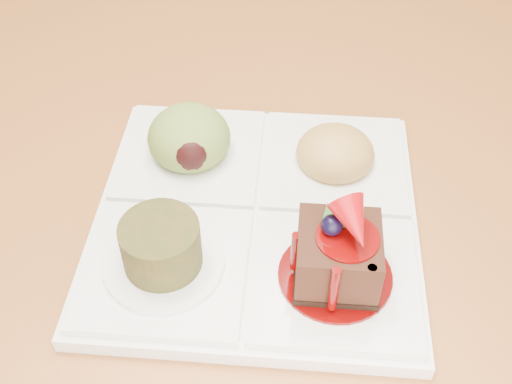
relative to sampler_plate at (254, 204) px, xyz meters
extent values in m
plane|color=brown|center=(-0.02, 0.68, -0.77)|extent=(6.00, 6.00, 0.00)
cylinder|color=black|center=(0.51, 0.71, -0.56)|extent=(0.04, 0.04, 0.42)
cylinder|color=black|center=(0.64, 1.03, -0.56)|extent=(0.04, 0.04, 0.42)
cube|color=white|center=(0.00, 0.00, -0.01)|extent=(0.28, 0.28, 0.01)
cube|color=white|center=(0.04, -0.07, 0.00)|extent=(0.13, 0.13, 0.01)
cube|color=white|center=(-0.07, -0.05, 0.00)|extent=(0.13, 0.13, 0.01)
cube|color=white|center=(-0.04, 0.07, 0.00)|extent=(0.13, 0.13, 0.01)
cube|color=white|center=(0.07, 0.04, 0.00)|extent=(0.13, 0.13, 0.01)
cylinder|color=#570303|center=(0.04, -0.07, 0.00)|extent=(0.08, 0.08, 0.00)
cube|color=black|center=(0.04, -0.07, 0.00)|extent=(0.07, 0.07, 0.01)
cube|color=black|center=(0.04, -0.07, 0.02)|extent=(0.06, 0.06, 0.03)
cylinder|color=#570303|center=(0.04, -0.07, 0.04)|extent=(0.04, 0.04, 0.00)
sphere|color=black|center=(0.04, -0.07, 0.05)|extent=(0.01, 0.01, 0.01)
cone|color=#AD0B0E|center=(0.05, -0.08, 0.06)|extent=(0.03, 0.04, 0.03)
cube|color=#144D13|center=(0.05, -0.06, 0.05)|extent=(0.01, 0.02, 0.01)
cube|color=#144D13|center=(0.04, -0.06, 0.05)|extent=(0.01, 0.02, 0.01)
cylinder|color=#570303|center=(0.03, -0.10, 0.02)|extent=(0.01, 0.01, 0.04)
cylinder|color=#570303|center=(0.06, -0.10, 0.02)|extent=(0.01, 0.01, 0.03)
cylinder|color=#570303|center=(0.02, -0.07, 0.02)|extent=(0.01, 0.01, 0.03)
cylinder|color=white|center=(-0.07, -0.05, 0.00)|extent=(0.08, 0.08, 0.00)
cylinder|color=#4E3616|center=(-0.07, -0.05, 0.02)|extent=(0.05, 0.05, 0.03)
cylinder|color=#4B3210|center=(-0.07, -0.05, 0.03)|extent=(0.04, 0.04, 0.00)
ellipsoid|color=olive|center=(-0.04, 0.07, 0.01)|extent=(0.07, 0.07, 0.05)
ellipsoid|color=black|center=(-0.04, 0.04, 0.02)|extent=(0.03, 0.02, 0.03)
ellipsoid|color=#A57D3B|center=(0.07, 0.04, 0.01)|extent=(0.06, 0.06, 0.04)
cube|color=orange|center=(0.09, 0.04, 0.01)|extent=(0.02, 0.02, 0.01)
cube|color=#486D17|center=(0.08, 0.05, 0.01)|extent=(0.02, 0.02, 0.01)
cube|color=orange|center=(0.06, 0.05, 0.01)|extent=(0.02, 0.02, 0.01)
cube|color=#486D17|center=(0.06, 0.04, 0.01)|extent=(0.02, 0.02, 0.01)
cube|color=orange|center=(0.06, 0.03, 0.01)|extent=(0.02, 0.02, 0.01)
cube|color=#486D17|center=(0.07, 0.03, 0.01)|extent=(0.02, 0.02, 0.01)
cube|color=orange|center=(0.08, 0.03, 0.01)|extent=(0.01, 0.02, 0.01)
camera|label=1|loc=(-0.05, -0.32, 0.34)|focal=45.00mm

